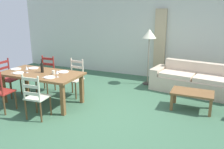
# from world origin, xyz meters

# --- Properties ---
(ground_plane) EXTENTS (9.60, 9.60, 0.02)m
(ground_plane) POSITION_xyz_m (0.00, 0.00, -0.01)
(ground_plane) COLOR #3A6247
(wall_far) EXTENTS (9.60, 0.16, 2.70)m
(wall_far) POSITION_xyz_m (0.00, 3.30, 1.35)
(wall_far) COLOR beige
(wall_far) RESTS_ON ground_plane
(curtain_panel_left) EXTENTS (0.35, 0.08, 2.20)m
(curtain_panel_left) POSITION_xyz_m (0.50, 3.16, 1.10)
(curtain_panel_left) COLOR tan
(curtain_panel_left) RESTS_ON ground_plane
(dining_table) EXTENTS (1.90, 0.96, 0.75)m
(dining_table) POSITION_xyz_m (-1.55, -0.01, 0.66)
(dining_table) COLOR brown
(dining_table) RESTS_ON ground_plane
(dining_chair_near_left) EXTENTS (0.44, 0.42, 0.96)m
(dining_chair_near_left) POSITION_xyz_m (-2.03, -0.79, 0.48)
(dining_chair_near_left) COLOR maroon
(dining_chair_near_left) RESTS_ON ground_plane
(dining_chair_near_right) EXTENTS (0.45, 0.43, 0.96)m
(dining_chair_near_right) POSITION_xyz_m (-1.10, -0.74, 0.48)
(dining_chair_near_right) COLOR beige
(dining_chair_near_right) RESTS_ON ground_plane
(dining_chair_far_left) EXTENTS (0.43, 0.41, 0.96)m
(dining_chair_far_left) POSITION_xyz_m (-2.02, 0.71, 0.48)
(dining_chair_far_left) COLOR maroon
(dining_chair_far_left) RESTS_ON ground_plane
(dining_chair_far_right) EXTENTS (0.44, 0.42, 0.96)m
(dining_chair_far_right) POSITION_xyz_m (-1.12, 0.73, 0.48)
(dining_chair_far_right) COLOR beige
(dining_chair_far_right) RESTS_ON ground_plane
(dining_chair_head_west) EXTENTS (0.42, 0.44, 0.96)m
(dining_chair_head_west) POSITION_xyz_m (-2.67, 0.02, 0.48)
(dining_chair_head_west) COLOR maroon
(dining_chair_head_west) RESTS_ON ground_plane
(dinner_plate_near_left) EXTENTS (0.24, 0.24, 0.02)m
(dinner_plate_near_left) POSITION_xyz_m (-2.00, -0.26, 0.76)
(dinner_plate_near_left) COLOR white
(dinner_plate_near_left) RESTS_ON dining_table
(fork_near_left) EXTENTS (0.02, 0.17, 0.01)m
(fork_near_left) POSITION_xyz_m (-2.15, -0.26, 0.75)
(fork_near_left) COLOR silver
(fork_near_left) RESTS_ON dining_table
(dinner_plate_near_right) EXTENTS (0.24, 0.24, 0.02)m
(dinner_plate_near_right) POSITION_xyz_m (-1.10, -0.26, 0.76)
(dinner_plate_near_right) COLOR white
(dinner_plate_near_right) RESTS_ON dining_table
(fork_near_right) EXTENTS (0.03, 0.17, 0.01)m
(fork_near_right) POSITION_xyz_m (-1.25, -0.26, 0.75)
(fork_near_right) COLOR silver
(fork_near_right) RESTS_ON dining_table
(dinner_plate_far_left) EXTENTS (0.24, 0.24, 0.02)m
(dinner_plate_far_left) POSITION_xyz_m (-2.00, 0.24, 0.76)
(dinner_plate_far_left) COLOR white
(dinner_plate_far_left) RESTS_ON dining_table
(fork_far_left) EXTENTS (0.03, 0.17, 0.01)m
(fork_far_left) POSITION_xyz_m (-2.15, 0.24, 0.75)
(fork_far_left) COLOR silver
(fork_far_left) RESTS_ON dining_table
(dinner_plate_far_right) EXTENTS (0.24, 0.24, 0.02)m
(dinner_plate_far_right) POSITION_xyz_m (-1.10, 0.24, 0.76)
(dinner_plate_far_right) COLOR white
(dinner_plate_far_right) RESTS_ON dining_table
(fork_far_right) EXTENTS (0.02, 0.17, 0.01)m
(fork_far_right) POSITION_xyz_m (-1.25, 0.24, 0.75)
(fork_far_right) COLOR silver
(fork_far_right) RESTS_ON dining_table
(dinner_plate_head_west) EXTENTS (0.24, 0.24, 0.02)m
(dinner_plate_head_west) POSITION_xyz_m (-2.33, -0.01, 0.76)
(dinner_plate_head_west) COLOR white
(dinner_plate_head_west) RESTS_ON dining_table
(fork_head_west) EXTENTS (0.03, 0.17, 0.01)m
(fork_head_west) POSITION_xyz_m (-2.48, -0.01, 0.75)
(fork_head_west) COLOR silver
(fork_head_west) RESTS_ON dining_table
(wine_bottle) EXTENTS (0.07, 0.07, 0.32)m
(wine_bottle) POSITION_xyz_m (-1.55, 0.03, 0.87)
(wine_bottle) COLOR black
(wine_bottle) RESTS_ON dining_table
(wine_glass_near_left) EXTENTS (0.06, 0.06, 0.16)m
(wine_glass_near_left) POSITION_xyz_m (-1.85, -0.15, 0.86)
(wine_glass_near_left) COLOR white
(wine_glass_near_left) RESTS_ON dining_table
(wine_glass_near_right) EXTENTS (0.06, 0.06, 0.16)m
(wine_glass_near_right) POSITION_xyz_m (-0.98, -0.16, 0.86)
(wine_glass_near_right) COLOR white
(wine_glass_near_right) RESTS_ON dining_table
(coffee_cup_primary) EXTENTS (0.07, 0.07, 0.09)m
(coffee_cup_primary) POSITION_xyz_m (-1.20, -0.00, 0.80)
(coffee_cup_primary) COLOR beige
(coffee_cup_primary) RESTS_ON dining_table
(couch) EXTENTS (2.37, 1.13, 0.80)m
(couch) POSITION_xyz_m (1.71, 2.24, 0.29)
(couch) COLOR beige
(couch) RESTS_ON ground_plane
(coffee_table) EXTENTS (0.90, 0.56, 0.42)m
(coffee_table) POSITION_xyz_m (1.76, 1.03, 0.36)
(coffee_table) COLOR brown
(coffee_table) RESTS_ON ground_plane
(standing_lamp) EXTENTS (0.40, 0.40, 1.64)m
(standing_lamp) POSITION_xyz_m (0.35, 2.43, 1.41)
(standing_lamp) COLOR #332D28
(standing_lamp) RESTS_ON ground_plane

